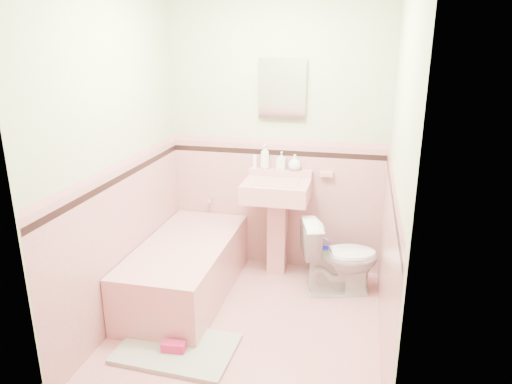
% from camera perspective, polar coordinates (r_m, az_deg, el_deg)
% --- Properties ---
extents(floor, '(2.20, 2.20, 0.00)m').
position_cam_1_polar(floor, '(3.83, -0.86, -15.56)').
color(floor, tan).
rests_on(floor, ground).
extents(wall_back, '(2.50, 0.00, 2.50)m').
position_cam_1_polar(wall_back, '(4.36, 2.50, 6.47)').
color(wall_back, beige).
rests_on(wall_back, ground).
extents(wall_front, '(2.50, 0.00, 2.50)m').
position_cam_1_polar(wall_front, '(2.31, -7.50, -4.08)').
color(wall_front, beige).
rests_on(wall_front, ground).
extents(wall_left, '(0.00, 2.50, 2.50)m').
position_cam_1_polar(wall_left, '(3.67, -16.34, 3.62)').
color(wall_left, beige).
rests_on(wall_left, ground).
extents(wall_right, '(0.00, 2.50, 2.50)m').
position_cam_1_polar(wall_right, '(3.23, 16.56, 1.70)').
color(wall_right, beige).
rests_on(wall_right, ground).
extents(wainscot_back, '(2.00, 0.00, 2.00)m').
position_cam_1_polar(wainscot_back, '(4.52, 2.37, -1.66)').
color(wainscot_back, '#CE8D8A').
rests_on(wainscot_back, ground).
extents(wainscot_front, '(2.00, 0.00, 2.00)m').
position_cam_1_polar(wainscot_front, '(2.63, -6.81, -17.25)').
color(wainscot_front, '#CE8D8A').
rests_on(wainscot_front, ground).
extents(wainscot_left, '(0.00, 2.20, 2.20)m').
position_cam_1_polar(wainscot_left, '(3.87, -15.35, -5.76)').
color(wainscot_left, '#CE8D8A').
rests_on(wainscot_left, ground).
extents(wainscot_right, '(0.00, 2.20, 2.20)m').
position_cam_1_polar(wainscot_right, '(3.46, 15.41, -8.70)').
color(wainscot_right, '#CE8D8A').
rests_on(wainscot_right, ground).
extents(accent_back, '(2.00, 0.00, 2.00)m').
position_cam_1_polar(accent_back, '(4.37, 2.44, 4.76)').
color(accent_back, black).
rests_on(accent_back, ground).
extents(accent_front, '(2.00, 0.00, 2.00)m').
position_cam_1_polar(accent_front, '(2.37, -7.22, -6.83)').
color(accent_front, black).
rests_on(accent_front, ground).
extents(accent_left, '(0.00, 2.20, 2.20)m').
position_cam_1_polar(accent_left, '(3.69, -15.92, 1.65)').
color(accent_left, black).
rests_on(accent_left, ground).
extents(accent_right, '(0.00, 2.20, 2.20)m').
position_cam_1_polar(accent_right, '(3.26, 16.04, -0.47)').
color(accent_right, black).
rests_on(accent_right, ground).
extents(cap_back, '(2.00, 0.00, 2.00)m').
position_cam_1_polar(cap_back, '(4.35, 2.46, 6.04)').
color(cap_back, '#CB8083').
rests_on(cap_back, ground).
extents(cap_front, '(2.00, 0.00, 2.00)m').
position_cam_1_polar(cap_front, '(2.34, -7.32, -4.60)').
color(cap_front, '#CB8083').
rests_on(cap_front, ground).
extents(cap_left, '(0.00, 2.20, 2.20)m').
position_cam_1_polar(cap_left, '(3.67, -16.05, 3.15)').
color(cap_left, '#CB8083').
rests_on(cap_left, ground).
extents(cap_right, '(0.00, 2.20, 2.20)m').
position_cam_1_polar(cap_right, '(3.23, 16.19, 1.21)').
color(cap_right, '#CB8083').
rests_on(cap_right, ground).
extents(bathtub, '(0.70, 1.50, 0.45)m').
position_cam_1_polar(bathtub, '(4.16, -8.36, -9.30)').
color(bathtub, tan).
rests_on(bathtub, floor).
extents(tub_faucet, '(0.04, 0.12, 0.04)m').
position_cam_1_polar(tub_faucet, '(4.62, -5.41, -0.88)').
color(tub_faucet, silver).
rests_on(tub_faucet, wall_back).
extents(sink, '(0.58, 0.48, 0.91)m').
position_cam_1_polar(sink, '(4.35, 2.44, -4.47)').
color(sink, tan).
rests_on(sink, floor).
extents(sink_faucet, '(0.02, 0.02, 0.10)m').
position_cam_1_polar(sink_faucet, '(4.32, 2.86, 2.29)').
color(sink_faucet, silver).
rests_on(sink_faucet, sink).
extents(medicine_cabinet, '(0.38, 0.04, 0.48)m').
position_cam_1_polar(medicine_cabinet, '(4.25, 3.19, 12.32)').
color(medicine_cabinet, white).
rests_on(medicine_cabinet, wall_back).
extents(soap_dish, '(0.12, 0.07, 0.04)m').
position_cam_1_polar(soap_dish, '(4.33, 8.49, 2.14)').
color(soap_dish, tan).
rests_on(soap_dish, wall_back).
extents(soap_bottle_left, '(0.09, 0.09, 0.22)m').
position_cam_1_polar(soap_bottle_left, '(4.35, 1.09, 4.28)').
color(soap_bottle_left, '#B2B2B2').
rests_on(soap_bottle_left, sink).
extents(soap_bottle_mid, '(0.08, 0.08, 0.17)m').
position_cam_1_polar(soap_bottle_mid, '(4.33, 3.09, 3.79)').
color(soap_bottle_mid, '#B2B2B2').
rests_on(soap_bottle_mid, sink).
extents(soap_bottle_right, '(0.12, 0.12, 0.15)m').
position_cam_1_polar(soap_bottle_right, '(4.32, 4.68, 3.57)').
color(soap_bottle_right, '#B2B2B2').
rests_on(soap_bottle_right, sink).
extents(tube, '(0.05, 0.05, 0.12)m').
position_cam_1_polar(tube, '(4.38, -0.15, 3.68)').
color(tube, white).
rests_on(tube, sink).
extents(toilet, '(0.72, 0.54, 0.66)m').
position_cam_1_polar(toilet, '(4.17, 10.00, -7.68)').
color(toilet, white).
rests_on(toilet, floor).
extents(bucket, '(0.29, 0.29, 0.23)m').
position_cam_1_polar(bucket, '(4.58, 7.71, -8.13)').
color(bucket, '#0C15B6').
rests_on(bucket, floor).
extents(bath_mat, '(0.83, 0.58, 0.03)m').
position_cam_1_polar(bath_mat, '(3.59, -9.47, -18.08)').
color(bath_mat, gray).
rests_on(bath_mat, floor).
extents(shoe, '(0.17, 0.09, 0.07)m').
position_cam_1_polar(shoe, '(3.53, -9.87, -17.83)').
color(shoe, '#BF1E59').
rests_on(shoe, bath_mat).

